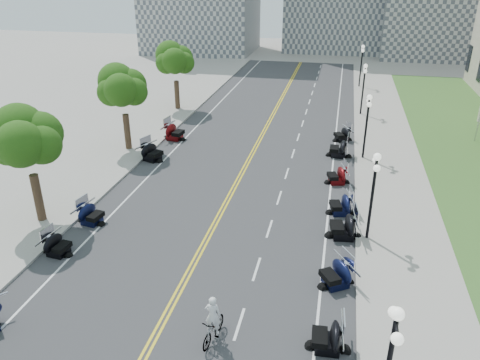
# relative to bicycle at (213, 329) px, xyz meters

# --- Properties ---
(ground) EXTENTS (160.00, 160.00, 0.00)m
(ground) POSITION_rel_bicycle_xyz_m (-2.38, 5.10, -0.57)
(ground) COLOR gray
(road) EXTENTS (16.00, 90.00, 0.01)m
(road) POSITION_rel_bicycle_xyz_m (-2.38, 15.10, -0.57)
(road) COLOR #333335
(road) RESTS_ON ground
(centerline_yellow_a) EXTENTS (0.12, 90.00, 0.00)m
(centerline_yellow_a) POSITION_rel_bicycle_xyz_m (-2.50, 15.10, -0.56)
(centerline_yellow_a) COLOR yellow
(centerline_yellow_a) RESTS_ON road
(centerline_yellow_b) EXTENTS (0.12, 90.00, 0.00)m
(centerline_yellow_b) POSITION_rel_bicycle_xyz_m (-2.26, 15.10, -0.56)
(centerline_yellow_b) COLOR yellow
(centerline_yellow_b) RESTS_ON road
(edge_line_north) EXTENTS (0.12, 90.00, 0.00)m
(edge_line_north) POSITION_rel_bicycle_xyz_m (4.02, 15.10, -0.56)
(edge_line_north) COLOR white
(edge_line_north) RESTS_ON road
(edge_line_south) EXTENTS (0.12, 90.00, 0.00)m
(edge_line_south) POSITION_rel_bicycle_xyz_m (-8.78, 15.10, -0.56)
(edge_line_south) COLOR white
(edge_line_south) RESTS_ON road
(lane_dash_5) EXTENTS (0.12, 2.00, 0.00)m
(lane_dash_5) POSITION_rel_bicycle_xyz_m (0.82, 1.10, -0.56)
(lane_dash_5) COLOR white
(lane_dash_5) RESTS_ON road
(lane_dash_6) EXTENTS (0.12, 2.00, 0.00)m
(lane_dash_6) POSITION_rel_bicycle_xyz_m (0.82, 5.10, -0.56)
(lane_dash_6) COLOR white
(lane_dash_6) RESTS_ON road
(lane_dash_7) EXTENTS (0.12, 2.00, 0.00)m
(lane_dash_7) POSITION_rel_bicycle_xyz_m (0.82, 9.10, -0.56)
(lane_dash_7) COLOR white
(lane_dash_7) RESTS_ON road
(lane_dash_8) EXTENTS (0.12, 2.00, 0.00)m
(lane_dash_8) POSITION_rel_bicycle_xyz_m (0.82, 13.10, -0.56)
(lane_dash_8) COLOR white
(lane_dash_8) RESTS_ON road
(lane_dash_9) EXTENTS (0.12, 2.00, 0.00)m
(lane_dash_9) POSITION_rel_bicycle_xyz_m (0.82, 17.10, -0.56)
(lane_dash_9) COLOR white
(lane_dash_9) RESTS_ON road
(lane_dash_10) EXTENTS (0.12, 2.00, 0.00)m
(lane_dash_10) POSITION_rel_bicycle_xyz_m (0.82, 21.10, -0.56)
(lane_dash_10) COLOR white
(lane_dash_10) RESTS_ON road
(lane_dash_11) EXTENTS (0.12, 2.00, 0.00)m
(lane_dash_11) POSITION_rel_bicycle_xyz_m (0.82, 25.10, -0.56)
(lane_dash_11) COLOR white
(lane_dash_11) RESTS_ON road
(lane_dash_12) EXTENTS (0.12, 2.00, 0.00)m
(lane_dash_12) POSITION_rel_bicycle_xyz_m (0.82, 29.10, -0.56)
(lane_dash_12) COLOR white
(lane_dash_12) RESTS_ON road
(lane_dash_13) EXTENTS (0.12, 2.00, 0.00)m
(lane_dash_13) POSITION_rel_bicycle_xyz_m (0.82, 33.10, -0.56)
(lane_dash_13) COLOR white
(lane_dash_13) RESTS_ON road
(lane_dash_14) EXTENTS (0.12, 2.00, 0.00)m
(lane_dash_14) POSITION_rel_bicycle_xyz_m (0.82, 37.10, -0.56)
(lane_dash_14) COLOR white
(lane_dash_14) RESTS_ON road
(lane_dash_15) EXTENTS (0.12, 2.00, 0.00)m
(lane_dash_15) POSITION_rel_bicycle_xyz_m (0.82, 41.10, -0.56)
(lane_dash_15) COLOR white
(lane_dash_15) RESTS_ON road
(lane_dash_16) EXTENTS (0.12, 2.00, 0.00)m
(lane_dash_16) POSITION_rel_bicycle_xyz_m (0.82, 45.10, -0.56)
(lane_dash_16) COLOR white
(lane_dash_16) RESTS_ON road
(lane_dash_17) EXTENTS (0.12, 2.00, 0.00)m
(lane_dash_17) POSITION_rel_bicycle_xyz_m (0.82, 49.10, -0.56)
(lane_dash_17) COLOR white
(lane_dash_17) RESTS_ON road
(lane_dash_18) EXTENTS (0.12, 2.00, 0.00)m
(lane_dash_18) POSITION_rel_bicycle_xyz_m (0.82, 53.10, -0.56)
(lane_dash_18) COLOR white
(lane_dash_18) RESTS_ON road
(lane_dash_19) EXTENTS (0.12, 2.00, 0.00)m
(lane_dash_19) POSITION_rel_bicycle_xyz_m (0.82, 57.10, -0.56)
(lane_dash_19) COLOR white
(lane_dash_19) RESTS_ON road
(sidewalk_north) EXTENTS (5.00, 90.00, 0.15)m
(sidewalk_north) POSITION_rel_bicycle_xyz_m (8.12, 15.10, -0.50)
(sidewalk_north) COLOR #9E9991
(sidewalk_north) RESTS_ON ground
(sidewalk_south) EXTENTS (5.00, 90.00, 0.15)m
(sidewalk_south) POSITION_rel_bicycle_xyz_m (-12.88, 15.10, -0.50)
(sidewalk_south) COLOR #9E9991
(sidewalk_south) RESTS_ON ground
(lawn) EXTENTS (9.00, 60.00, 0.10)m
(lawn) POSITION_rel_bicycle_xyz_m (15.12, 23.10, -0.52)
(lawn) COLOR #356023
(lawn) RESTS_ON ground
(street_lamp_2) EXTENTS (0.50, 1.20, 4.90)m
(street_lamp_2) POSITION_rel_bicycle_xyz_m (6.22, 9.10, 2.03)
(street_lamp_2) COLOR black
(street_lamp_2) RESTS_ON sidewalk_north
(street_lamp_3) EXTENTS (0.50, 1.20, 4.90)m
(street_lamp_3) POSITION_rel_bicycle_xyz_m (6.22, 21.10, 2.03)
(street_lamp_3) COLOR black
(street_lamp_3) RESTS_ON sidewalk_north
(street_lamp_4) EXTENTS (0.50, 1.20, 4.90)m
(street_lamp_4) POSITION_rel_bicycle_xyz_m (6.22, 33.10, 2.03)
(street_lamp_4) COLOR black
(street_lamp_4) RESTS_ON sidewalk_north
(street_lamp_5) EXTENTS (0.50, 1.20, 4.90)m
(street_lamp_5) POSITION_rel_bicycle_xyz_m (6.22, 45.10, 2.03)
(street_lamp_5) COLOR black
(street_lamp_5) RESTS_ON sidewalk_north
(tree_2) EXTENTS (4.80, 4.80, 9.20)m
(tree_2) POSITION_rel_bicycle_xyz_m (-12.38, 7.10, 4.18)
(tree_2) COLOR #235619
(tree_2) RESTS_ON sidewalk_south
(tree_3) EXTENTS (4.80, 4.80, 9.20)m
(tree_3) POSITION_rel_bicycle_xyz_m (-12.38, 19.10, 4.18)
(tree_3) COLOR #235619
(tree_3) RESTS_ON sidewalk_south
(tree_4) EXTENTS (4.80, 4.80, 9.20)m
(tree_4) POSITION_rel_bicycle_xyz_m (-12.38, 31.10, 4.18)
(tree_4) COLOR #235619
(tree_4) RESTS_ON sidewalk_south
(motorcycle_n_4) EXTENTS (2.00, 2.00, 1.34)m
(motorcycle_n_4) POSITION_rel_bicycle_xyz_m (4.47, 0.48, 0.09)
(motorcycle_n_4) COLOR black
(motorcycle_n_4) RESTS_ON road
(motorcycle_n_5) EXTENTS (2.73, 2.73, 1.39)m
(motorcycle_n_5) POSITION_rel_bicycle_xyz_m (4.66, 4.65, 0.12)
(motorcycle_n_5) COLOR black
(motorcycle_n_5) RESTS_ON road
(motorcycle_n_6) EXTENTS (2.46, 2.46, 1.53)m
(motorcycle_n_6) POSITION_rel_bicycle_xyz_m (4.92, 9.09, 0.19)
(motorcycle_n_6) COLOR black
(motorcycle_n_6) RESTS_ON road
(motorcycle_n_7) EXTENTS (2.33, 2.33, 1.37)m
(motorcycle_n_7) POSITION_rel_bicycle_xyz_m (4.72, 11.82, 0.11)
(motorcycle_n_7) COLOR black
(motorcycle_n_7) RESTS_ON road
(motorcycle_n_8) EXTENTS (2.34, 2.34, 1.32)m
(motorcycle_n_8) POSITION_rel_bicycle_xyz_m (4.37, 16.21, 0.09)
(motorcycle_n_8) COLOR #590A0C
(motorcycle_n_8) RESTS_ON road
(motorcycle_n_9) EXTENTS (2.21, 2.21, 1.52)m
(motorcycle_n_9) POSITION_rel_bicycle_xyz_m (4.35, 21.28, 0.18)
(motorcycle_n_9) COLOR black
(motorcycle_n_9) RESTS_ON road
(motorcycle_n_10) EXTENTS (2.51, 2.51, 1.31)m
(motorcycle_n_10) POSITION_rel_bicycle_xyz_m (4.56, 25.01, 0.08)
(motorcycle_n_10) COLOR black
(motorcycle_n_10) RESTS_ON road
(motorcycle_s_5) EXTENTS (1.96, 1.96, 1.24)m
(motorcycle_s_5) POSITION_rel_bicycle_xyz_m (-9.51, 4.19, 0.05)
(motorcycle_s_5) COLOR black
(motorcycle_s_5) RESTS_ON road
(motorcycle_s_6) EXTENTS (2.16, 2.16, 1.31)m
(motorcycle_s_6) POSITION_rel_bicycle_xyz_m (-9.41, 7.53, 0.08)
(motorcycle_s_6) COLOR black
(motorcycle_s_6) RESTS_ON road
(motorcycle_s_8) EXTENTS (2.71, 2.71, 1.47)m
(motorcycle_s_8) POSITION_rel_bicycle_xyz_m (-9.64, 17.38, 0.16)
(motorcycle_s_8) COLOR black
(motorcycle_s_8) RESTS_ON road
(motorcycle_s_9) EXTENTS (2.49, 2.49, 1.55)m
(motorcycle_s_9) POSITION_rel_bicycle_xyz_m (-9.57, 22.28, 0.20)
(motorcycle_s_9) COLOR #590A0C
(motorcycle_s_9) RESTS_ON road
(bicycle) EXTENTS (0.87, 1.97, 1.15)m
(bicycle) POSITION_rel_bicycle_xyz_m (0.00, 0.00, 0.00)
(bicycle) COLOR #A51414
(bicycle) RESTS_ON road
(cyclist_rider) EXTENTS (0.65, 0.43, 1.78)m
(cyclist_rider) POSITION_rel_bicycle_xyz_m (0.00, 0.00, 1.46)
(cyclist_rider) COLOR silver
(cyclist_rider) RESTS_ON bicycle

